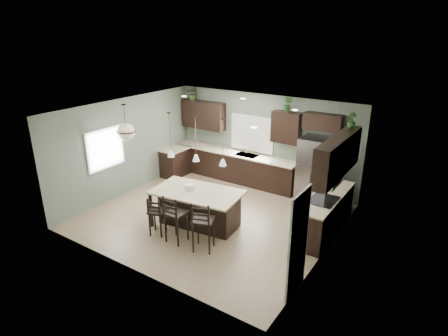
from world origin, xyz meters
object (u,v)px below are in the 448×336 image
bar_stool_center (176,218)px  bar_stool_right (203,225)px  kitchen_island (197,209)px  bar_stool_left (157,215)px  refrigerator (316,170)px  plant_back_left (193,93)px  serving_dish (190,187)px

bar_stool_center → bar_stool_right: bar_stool_right is taller
kitchen_island → bar_stool_left: bar_stool_left is taller
refrigerator → bar_stool_right: size_ratio=1.54×
kitchen_island → bar_stool_left: bearing=-129.4°
bar_stool_center → plant_back_left: (-2.54, 3.97, 2.03)m
serving_dish → bar_stool_center: (0.24, -0.82, -0.41)m
refrigerator → kitchen_island: bearing=-122.6°
refrigerator → kitchen_island: 3.52m
bar_stool_left → bar_stool_center: size_ratio=0.84×
bar_stool_center → plant_back_left: plant_back_left is taller
kitchen_island → plant_back_left: bearing=121.5°
bar_stool_left → serving_dish: bearing=49.3°
plant_back_left → kitchen_island: bearing=-51.4°
serving_dish → bar_stool_right: bearing=-38.4°
kitchen_island → plant_back_left: size_ratio=4.99×
serving_dish → bar_stool_right: 1.29m
refrigerator → plant_back_left: 4.69m
kitchen_island → bar_stool_center: (0.04, -0.84, 0.12)m
plant_back_left → refrigerator: bearing=-2.4°
bar_stool_center → bar_stool_left: bearing=-179.8°
bar_stool_right → plant_back_left: (-3.26, 3.91, 2.01)m
kitchen_island → serving_dish: (-0.20, -0.02, 0.53)m
bar_stool_left → plant_back_left: plant_back_left is taller
bar_stool_right → refrigerator: bearing=53.4°
kitchen_island → bar_stool_right: bar_stool_right is taller
refrigerator → bar_stool_left: 4.51m
bar_stool_right → bar_stool_center: bearing=164.6°
plant_back_left → bar_stool_center: bearing=-57.4°
kitchen_island → serving_dish: size_ratio=8.91×
bar_stool_left → bar_stool_center: bar_stool_center is taller
bar_stool_center → plant_back_left: bearing=122.1°
refrigerator → kitchen_island: (-1.88, -2.94, -0.46)m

